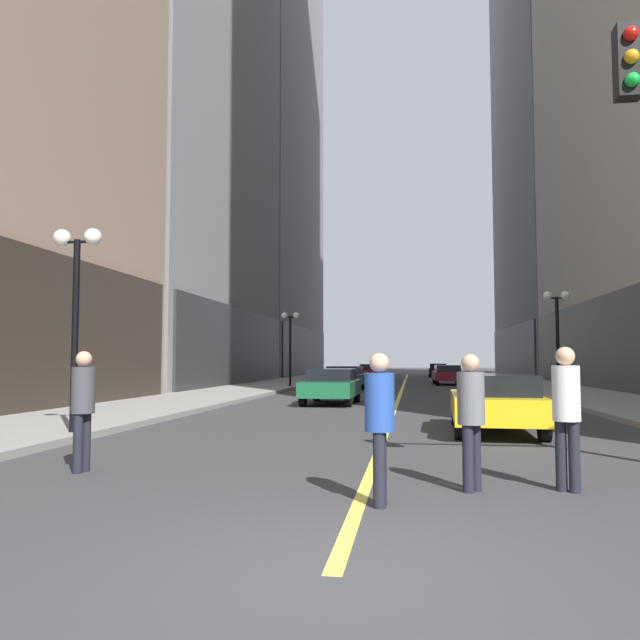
{
  "coord_description": "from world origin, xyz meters",
  "views": [
    {
      "loc": [
        0.63,
        -4.82,
        1.64
      ],
      "look_at": [
        -5.46,
        36.14,
        4.31
      ],
      "focal_mm": 35.09,
      "sensor_mm": 36.0,
      "label": 1
    }
  ],
  "objects_px": {
    "car_maroon": "(447,374)",
    "pedestrian_in_white_shirt": "(566,406)",
    "car_blue": "(345,377)",
    "pedestrian_with_orange_bag": "(83,401)",
    "car_red": "(372,371)",
    "car_yellow": "(495,401)",
    "pedestrian_in_blue_hoodie": "(380,416)",
    "street_lamp_right_mid": "(557,320)",
    "street_lamp_left_near": "(76,284)",
    "car_green": "(332,385)",
    "car_black": "(438,370)",
    "street_lamp_left_far": "(290,332)",
    "pedestrian_in_grey_suit": "(471,411)"
  },
  "relations": [
    {
      "from": "car_maroon",
      "to": "pedestrian_in_white_shirt",
      "type": "relative_size",
      "value": 2.53
    },
    {
      "from": "car_green",
      "to": "car_blue",
      "type": "relative_size",
      "value": 0.92
    },
    {
      "from": "car_black",
      "to": "pedestrian_in_blue_hoodie",
      "type": "bearing_deg",
      "value": -92.89
    },
    {
      "from": "car_blue",
      "to": "pedestrian_with_orange_bag",
      "type": "distance_m",
      "value": 25.3
    },
    {
      "from": "car_red",
      "to": "street_lamp_left_near",
      "type": "bearing_deg",
      "value": -95.12
    },
    {
      "from": "street_lamp_left_near",
      "to": "car_black",
      "type": "bearing_deg",
      "value": 79.39
    },
    {
      "from": "street_lamp_left_far",
      "to": "car_black",
      "type": "bearing_deg",
      "value": 70.78
    },
    {
      "from": "car_green",
      "to": "street_lamp_left_near",
      "type": "xyz_separation_m",
      "value": [
        -3.98,
        -11.3,
        2.54
      ]
    },
    {
      "from": "pedestrian_with_orange_bag",
      "to": "pedestrian_in_grey_suit",
      "type": "height_order",
      "value": "pedestrian_with_orange_bag"
    },
    {
      "from": "pedestrian_in_grey_suit",
      "to": "car_black",
      "type": "bearing_deg",
      "value": 88.21
    },
    {
      "from": "car_blue",
      "to": "street_lamp_right_mid",
      "type": "height_order",
      "value": "street_lamp_right_mid"
    },
    {
      "from": "car_green",
      "to": "street_lamp_right_mid",
      "type": "bearing_deg",
      "value": 17.15
    },
    {
      "from": "car_red",
      "to": "pedestrian_with_orange_bag",
      "type": "distance_m",
      "value": 43.78
    },
    {
      "from": "car_green",
      "to": "pedestrian_with_orange_bag",
      "type": "xyz_separation_m",
      "value": [
        -1.78,
        -14.86,
        0.32
      ]
    },
    {
      "from": "car_maroon",
      "to": "pedestrian_in_grey_suit",
      "type": "distance_m",
      "value": 34.91
    },
    {
      "from": "car_blue",
      "to": "pedestrian_in_grey_suit",
      "type": "bearing_deg",
      "value": -80.33
    },
    {
      "from": "street_lamp_left_near",
      "to": "pedestrian_in_blue_hoodie",
      "type": "bearing_deg",
      "value": -37.23
    },
    {
      "from": "car_green",
      "to": "pedestrian_with_orange_bag",
      "type": "distance_m",
      "value": 14.97
    },
    {
      "from": "car_black",
      "to": "pedestrian_in_grey_suit",
      "type": "distance_m",
      "value": 54.57
    },
    {
      "from": "street_lamp_right_mid",
      "to": "pedestrian_in_white_shirt",
      "type": "bearing_deg",
      "value": -102.15
    },
    {
      "from": "car_red",
      "to": "car_blue",
      "type": "bearing_deg",
      "value": -90.79
    },
    {
      "from": "car_blue",
      "to": "pedestrian_with_orange_bag",
      "type": "xyz_separation_m",
      "value": [
        -1.15,
        -25.27,
        0.32
      ]
    },
    {
      "from": "pedestrian_with_orange_bag",
      "to": "street_lamp_right_mid",
      "type": "relative_size",
      "value": 0.4
    },
    {
      "from": "car_black",
      "to": "street_lamp_right_mid",
      "type": "distance_m",
      "value": 36.67
    },
    {
      "from": "car_green",
      "to": "street_lamp_right_mid",
      "type": "relative_size",
      "value": 0.97
    },
    {
      "from": "car_blue",
      "to": "pedestrian_in_white_shirt",
      "type": "distance_m",
      "value": 26.25
    },
    {
      "from": "car_green",
      "to": "car_maroon",
      "type": "bearing_deg",
      "value": 74.7
    },
    {
      "from": "street_lamp_right_mid",
      "to": "car_maroon",
      "type": "bearing_deg",
      "value": 101.77
    },
    {
      "from": "street_lamp_left_far",
      "to": "pedestrian_in_grey_suit",
      "type": "bearing_deg",
      "value": -74.23
    },
    {
      "from": "car_maroon",
      "to": "car_black",
      "type": "height_order",
      "value": "same"
    },
    {
      "from": "car_blue",
      "to": "street_lamp_right_mid",
      "type": "bearing_deg",
      "value": -39.14
    },
    {
      "from": "car_yellow",
      "to": "car_blue",
      "type": "distance_m",
      "value": 19.97
    },
    {
      "from": "pedestrian_in_grey_suit",
      "to": "pedestrian_in_blue_hoodie",
      "type": "bearing_deg",
      "value": -138.94
    },
    {
      "from": "car_yellow",
      "to": "pedestrian_in_grey_suit",
      "type": "relative_size",
      "value": 2.6
    },
    {
      "from": "pedestrian_with_orange_bag",
      "to": "street_lamp_left_far",
      "type": "height_order",
      "value": "street_lamp_left_far"
    },
    {
      "from": "car_red",
      "to": "pedestrian_in_blue_hoodie",
      "type": "distance_m",
      "value": 45.36
    },
    {
      "from": "pedestrian_in_blue_hoodie",
      "to": "pedestrian_in_grey_suit",
      "type": "relative_size",
      "value": 1.0
    },
    {
      "from": "pedestrian_in_white_shirt",
      "to": "car_yellow",
      "type": "bearing_deg",
      "value": 90.55
    },
    {
      "from": "street_lamp_left_near",
      "to": "car_blue",
      "type": "bearing_deg",
      "value": 81.24
    },
    {
      "from": "pedestrian_in_blue_hoodie",
      "to": "street_lamp_left_far",
      "type": "relative_size",
      "value": 0.39
    },
    {
      "from": "car_green",
      "to": "street_lamp_left_near",
      "type": "height_order",
      "value": "street_lamp_left_near"
    },
    {
      "from": "car_yellow",
      "to": "pedestrian_in_blue_hoodie",
      "type": "xyz_separation_m",
      "value": [
        -2.23,
        -7.58,
        0.29
      ]
    },
    {
      "from": "car_maroon",
      "to": "street_lamp_left_near",
      "type": "distance_m",
      "value": 32.26
    },
    {
      "from": "car_maroon",
      "to": "car_black",
      "type": "relative_size",
      "value": 1.08
    },
    {
      "from": "pedestrian_in_white_shirt",
      "to": "car_red",
      "type": "bearing_deg",
      "value": 96.89
    },
    {
      "from": "car_black",
      "to": "street_lamp_left_near",
      "type": "bearing_deg",
      "value": -100.61
    },
    {
      "from": "car_blue",
      "to": "pedestrian_in_blue_hoodie",
      "type": "distance_m",
      "value": 26.97
    },
    {
      "from": "car_blue",
      "to": "car_red",
      "type": "relative_size",
      "value": 1.04
    },
    {
      "from": "pedestrian_in_grey_suit",
      "to": "street_lamp_left_near",
      "type": "xyz_separation_m",
      "value": [
        -7.75,
        4.09,
        2.25
      ]
    },
    {
      "from": "pedestrian_with_orange_bag",
      "to": "street_lamp_right_mid",
      "type": "distance_m",
      "value": 20.65
    }
  ]
}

